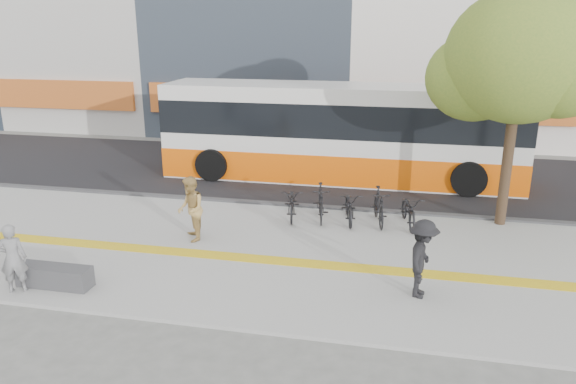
% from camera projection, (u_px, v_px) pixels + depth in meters
% --- Properties ---
extents(ground, '(120.00, 120.00, 0.00)m').
position_uv_depth(ground, '(193.00, 276.00, 12.08)').
color(ground, '#5F5F5A').
rests_on(ground, ground).
extents(sidewalk, '(40.00, 7.00, 0.08)m').
position_uv_depth(sidewalk, '(215.00, 248.00, 13.47)').
color(sidewalk, gray).
rests_on(sidewalk, ground).
extents(tactile_strip, '(40.00, 0.45, 0.01)m').
position_uv_depth(tactile_strip, '(208.00, 254.00, 12.99)').
color(tactile_strip, yellow).
rests_on(tactile_strip, sidewalk).
extents(street, '(40.00, 8.00, 0.06)m').
position_uv_depth(street, '(281.00, 171.00, 20.48)').
color(street, black).
rests_on(street, ground).
extents(curb, '(40.00, 0.25, 0.14)m').
position_uv_depth(curb, '(253.00, 203.00, 16.73)').
color(curb, '#3B3B3E').
rests_on(curb, ground).
extents(bench, '(1.60, 0.45, 0.45)m').
position_uv_depth(bench, '(55.00, 276.00, 11.39)').
color(bench, '#3B3B3E').
rests_on(bench, sidewalk).
extents(street_tree, '(4.40, 3.80, 6.31)m').
position_uv_depth(street_tree, '(518.00, 59.00, 13.82)').
color(street_tree, '#332517').
rests_on(street_tree, sidewalk).
extents(bus, '(12.41, 2.94, 3.30)m').
position_uv_depth(bus, '(340.00, 135.00, 19.09)').
color(bus, silver).
rests_on(bus, street).
extents(bicycle_row, '(4.15, 1.79, 1.00)m').
position_uv_depth(bicycle_row, '(349.00, 205.00, 15.05)').
color(bicycle_row, black).
rests_on(bicycle_row, sidewalk).
extents(seated_woman, '(0.64, 0.55, 1.48)m').
position_uv_depth(seated_woman, '(13.00, 258.00, 11.01)').
color(seated_woman, black).
rests_on(seated_woman, sidewalk).
extents(pedestrian_tan, '(0.93, 1.01, 1.67)m').
position_uv_depth(pedestrian_tan, '(191.00, 209.00, 13.64)').
color(pedestrian_tan, tan).
rests_on(pedestrian_tan, sidewalk).
extents(pedestrian_dark, '(0.77, 1.14, 1.63)m').
position_uv_depth(pedestrian_dark, '(422.00, 259.00, 10.81)').
color(pedestrian_dark, black).
rests_on(pedestrian_dark, sidewalk).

